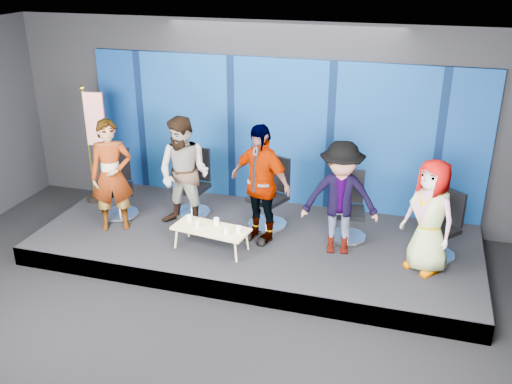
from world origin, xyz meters
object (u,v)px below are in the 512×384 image
chair_c (270,204)px  mug_a (189,218)px  panelist_c (260,183)px  chair_a (119,195)px  panelist_a (112,176)px  panelist_b (184,174)px  chair_e (441,236)px  mug_d (226,231)px  mug_e (239,229)px  chair_b (193,193)px  flag_stand (94,142)px  panelist_e (430,217)px  panelist_d (340,198)px  mug_b (197,224)px  mug_c (216,221)px  coffee_table (211,230)px  chair_d (348,217)px

chair_c → mug_a: size_ratio=13.00×
panelist_c → chair_a: bearing=-161.3°
panelist_a → panelist_b: bearing=-8.2°
chair_e → mug_d: 3.20m
mug_e → chair_b: bearing=136.3°
chair_e → flag_stand: (-5.96, 0.36, 0.80)m
panelist_c → mug_d: bearing=-93.3°
chair_b → panelist_b: panelist_b is taller
panelist_a → panelist_e: size_ratio=1.10×
chair_b → mug_d: bearing=-43.6°
panelist_d → mug_d: (-1.58, -0.61, -0.48)m
chair_e → mug_e: (-2.90, -0.80, 0.07)m
panelist_b → flag_stand: size_ratio=0.87×
chair_e → mug_b: bearing=-128.3°
panelist_d → mug_a: (-2.29, -0.33, -0.48)m
panelist_a → panelist_e: (4.93, 0.07, -0.09)m
mug_a → panelist_c: bearing=20.8°
panelist_d → mug_c: panelist_d is taller
mug_e → panelist_d: bearing=19.6°
panelist_c → mug_d: panelist_c is taller
panelist_a → mug_c: bearing=-31.3°
panelist_e → coffee_table: 3.21m
panelist_b → flag_stand: bearing=172.2°
chair_d → mug_d: chair_d is taller
panelist_e → mug_c: (-3.11, -0.18, -0.42)m
panelist_d → coffee_table: (-1.87, -0.49, -0.55)m
mug_e → chair_e: bearing=15.3°
panelist_b → chair_c: 1.49m
chair_a → chair_c: (2.61, 0.33, 0.01)m
panelist_d → mug_b: 2.20m
panelist_a → panelist_d: panelist_a is taller
mug_b → mug_d: mug_d is taller
panelist_b → panelist_c: size_ratio=0.98×
chair_a → flag_stand: 1.07m
chair_d → mug_b: size_ratio=12.56×
mug_c → mug_d: size_ratio=1.17×
panelist_b → chair_c: (1.32, 0.41, -0.55)m
mug_d → mug_e: bearing=34.2°
panelist_d → flag_stand: 4.53m
panelist_b → flag_stand: flag_stand is taller
mug_b → panelist_b: bearing=125.6°
panelist_a → panelist_e: 4.93m
panelist_c → mug_b: 1.14m
chair_e → coffee_table: (-3.35, -0.77, -0.01)m
panelist_d → mug_e: size_ratio=17.77×
mug_a → mug_b: 0.27m
mug_c → flag_stand: (-2.65, 1.00, 0.72)m
coffee_table → chair_a: bearing=160.0°
panelist_c → mug_e: bearing=-83.9°
chair_a → coffee_table: size_ratio=0.93×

